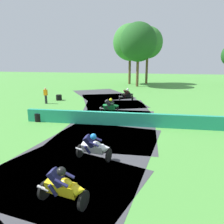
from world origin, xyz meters
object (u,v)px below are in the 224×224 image
Objects in this scene: motorcycle_chase_white at (94,147)px; motorcycle_fourth_black at (127,95)px; motorcycle_trailing_green at (110,106)px; track_marshal at (46,96)px; motorcycle_lead_yellow at (63,187)px; tire_stack_mid_b at (59,97)px; tire_stack_mid_a at (39,117)px.

motorcycle_fourth_black is at bearing 93.46° from motorcycle_chase_white.
track_marshal reaches higher than motorcycle_trailing_green.
motorcycle_lead_yellow reaches higher than tire_stack_mid_b.
motorcycle_lead_yellow is 2.38× the size of tire_stack_mid_a.
track_marshal is at bearing 115.73° from tire_stack_mid_a.
motorcycle_chase_white is at bearing 90.31° from motorcycle_lead_yellow.
motorcycle_fourth_black is 7.52m from tire_stack_mid_b.
tire_stack_mid_a is at bearing -64.27° from track_marshal.
motorcycle_fourth_black is at bearing 62.02° from tire_stack_mid_a.
tire_stack_mid_b is (-8.27, 13.11, -0.33)m from motorcycle_chase_white.
tire_stack_mid_b is (-7.39, -1.32, -0.35)m from motorcycle_fourth_black.
tire_stack_mid_a is (-4.94, -9.29, -0.35)m from motorcycle_fourth_black.
motorcycle_chase_white is at bearing -57.77° from tire_stack_mid_b.
motorcycle_lead_yellow is 1.05× the size of track_marshal.
track_marshal is at bearing 121.54° from motorcycle_lead_yellow.
track_marshal reaches higher than tire_stack_mid_b.
motorcycle_fourth_black is at bearing 23.38° from track_marshal.
track_marshal is (-8.68, 14.14, 0.17)m from motorcycle_lead_yellow.
motorcycle_trailing_green is 2.36× the size of tire_stack_mid_a.
motorcycle_trailing_green is at bearing 96.48° from motorcycle_lead_yellow.
track_marshal reaches higher than motorcycle_lead_yellow.
motorcycle_chase_white is 1.01× the size of motorcycle_trailing_green.
track_marshal is at bearing 128.06° from motorcycle_chase_white.
tire_stack_mid_b is at bearing 122.23° from motorcycle_chase_white.
motorcycle_trailing_green is 2.70× the size of tire_stack_mid_b.
motorcycle_trailing_green is at bearing 34.76° from tire_stack_mid_a.
motorcycle_fourth_black is (0.40, 6.15, 0.01)m from motorcycle_trailing_green.
track_marshal is (-2.86, 5.93, 0.52)m from tire_stack_mid_a.
motorcycle_trailing_green reaches higher than tire_stack_mid_a.
motorcycle_trailing_green is at bearing 98.74° from motorcycle_chase_white.
motorcycle_lead_yellow is 2.72× the size of tire_stack_mid_b.
motorcycle_fourth_black is 8.49m from track_marshal.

